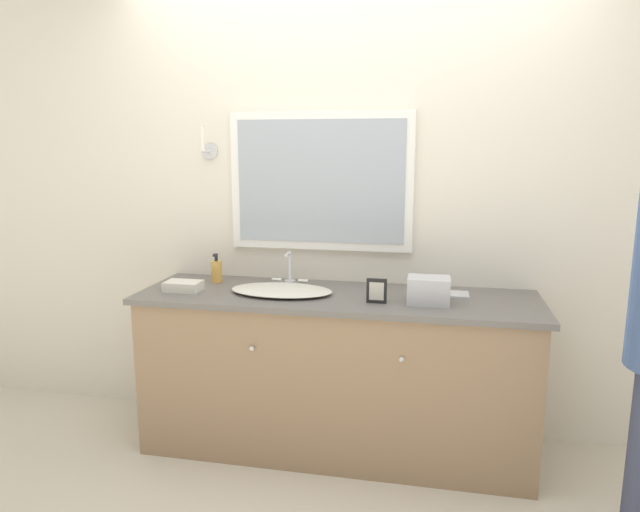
% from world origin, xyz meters
% --- Properties ---
extents(ground_plane, '(14.00, 14.00, 0.00)m').
position_xyz_m(ground_plane, '(0.00, 0.00, 0.00)').
color(ground_plane, beige).
extents(wall_back, '(8.00, 0.18, 2.55)m').
position_xyz_m(wall_back, '(-0.00, 0.66, 1.28)').
color(wall_back, silver).
rests_on(wall_back, ground_plane).
extents(vanity_counter, '(2.06, 0.62, 0.85)m').
position_xyz_m(vanity_counter, '(0.00, 0.32, 0.43)').
color(vanity_counter, '#937556').
rests_on(vanity_counter, ground_plane).
extents(sink_basin, '(0.53, 0.36, 0.19)m').
position_xyz_m(sink_basin, '(-0.28, 0.30, 0.87)').
color(sink_basin, silver).
rests_on(sink_basin, vanity_counter).
extents(soap_bottle, '(0.06, 0.06, 0.16)m').
position_xyz_m(soap_bottle, '(-0.71, 0.46, 0.92)').
color(soap_bottle, gold).
rests_on(soap_bottle, vanity_counter).
extents(appliance_box, '(0.20, 0.15, 0.13)m').
position_xyz_m(appliance_box, '(0.47, 0.25, 0.92)').
color(appliance_box, '#BCBCC1').
rests_on(appliance_box, vanity_counter).
extents(picture_frame, '(0.10, 0.01, 0.12)m').
position_xyz_m(picture_frame, '(0.22, 0.20, 0.91)').
color(picture_frame, black).
rests_on(picture_frame, vanity_counter).
extents(hand_towel_near_sink, '(0.19, 0.12, 0.05)m').
position_xyz_m(hand_towel_near_sink, '(-0.81, 0.24, 0.88)').
color(hand_towel_near_sink, silver).
rests_on(hand_towel_near_sink, vanity_counter).
extents(metal_tray, '(0.17, 0.13, 0.01)m').
position_xyz_m(metal_tray, '(0.59, 0.44, 0.86)').
color(metal_tray, silver).
rests_on(metal_tray, vanity_counter).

